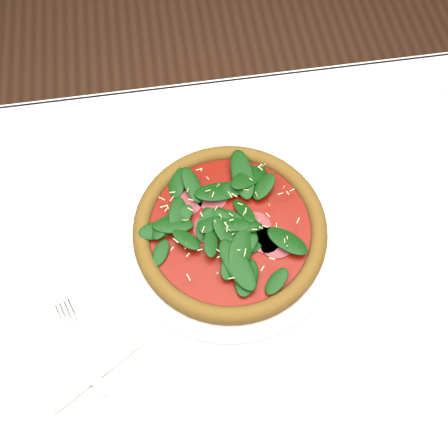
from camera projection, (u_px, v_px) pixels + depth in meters
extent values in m
plane|color=brown|center=(227.00, 357.00, 1.50)|extent=(6.00, 6.00, 0.00)
cube|color=silver|center=(228.00, 275.00, 0.84)|extent=(1.20, 0.80, 0.04)
cylinder|color=#4E311F|center=(0.00, 231.00, 1.29)|extent=(0.06, 0.06, 0.71)
cylinder|color=#4E311F|center=(404.00, 176.00, 1.36)|extent=(0.06, 0.06, 0.71)
cube|color=silver|center=(200.00, 118.00, 1.09)|extent=(1.20, 0.01, 0.22)
cylinder|color=white|center=(230.00, 233.00, 0.84)|extent=(0.37, 0.37, 0.01)
torus|color=white|center=(230.00, 232.00, 0.84)|extent=(0.37, 0.37, 0.01)
cylinder|color=brown|center=(230.00, 230.00, 0.83)|extent=(0.34, 0.34, 0.01)
torus|color=#AF7A28|center=(230.00, 228.00, 0.82)|extent=(0.34, 0.34, 0.03)
cylinder|color=maroon|center=(230.00, 228.00, 0.82)|extent=(0.28, 0.28, 0.00)
cylinder|color=#913A3D|center=(230.00, 227.00, 0.82)|extent=(0.25, 0.25, 0.00)
ellipsoid|color=#0A3B0B|center=(230.00, 224.00, 0.81)|extent=(0.27, 0.27, 0.03)
cylinder|color=beige|center=(230.00, 223.00, 0.80)|extent=(0.25, 0.25, 0.00)
cube|color=silver|center=(88.00, 358.00, 0.75)|extent=(0.18, 0.15, 0.01)
cube|color=silver|center=(87.00, 357.00, 0.74)|extent=(0.06, 0.12, 0.00)
cube|color=silver|center=(68.00, 315.00, 0.77)|extent=(0.04, 0.05, 0.00)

